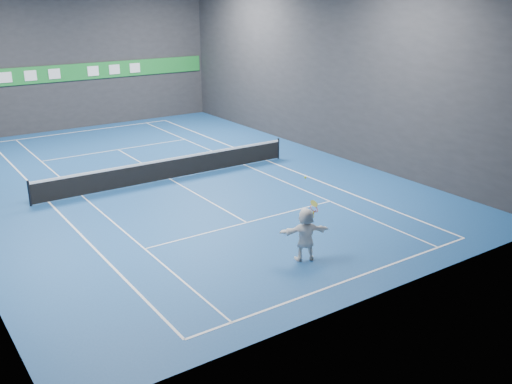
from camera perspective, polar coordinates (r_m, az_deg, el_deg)
ground at (r=26.57m, az=-8.58°, el=1.27°), size 26.00×26.00×0.00m
wall_back at (r=37.64m, az=-17.94°, el=12.84°), size 18.00×0.10×9.00m
wall_front at (r=15.10m, az=13.00°, el=4.99°), size 18.00×0.10×9.00m
wall_right at (r=30.49m, az=6.68°, el=12.33°), size 0.10×26.00×9.00m
baseline_near at (r=17.42m, az=9.21°, el=-8.69°), size 10.98×0.08×0.01m
baseline_far at (r=37.30m, az=-16.73°, el=5.88°), size 10.98×0.08×0.01m
sideline_doubles_left at (r=24.84m, az=-19.99°, el=-0.98°), size 0.08×23.78×0.01m
sideline_doubles_right at (r=29.24m, az=1.11°, el=3.16°), size 0.08×23.78×0.01m
sideline_singles_left at (r=25.17m, az=-16.98°, el=-0.39°), size 0.06×23.78×0.01m
sideline_singles_right at (r=28.50m, az=-1.15°, el=2.73°), size 0.06×23.78×0.01m
service_line_near at (r=21.31m, az=-0.93°, el=-3.07°), size 8.23×0.06×0.01m
service_line_far at (r=32.24m, az=-13.63°, el=4.14°), size 8.23×0.06×0.01m
center_service_line at (r=26.57m, az=-8.58°, el=1.28°), size 0.06×12.80×0.01m
player at (r=18.17m, az=4.97°, el=-4.23°), size 1.70×1.10×1.76m
tennis_ball at (r=17.45m, az=4.96°, el=1.44°), size 0.07×0.07×0.07m
tennis_net at (r=26.41m, az=-8.63°, el=2.39°), size 12.50×0.10×1.07m
sponsor_banner at (r=37.69m, az=-17.76°, el=11.33°), size 17.64×0.11×1.00m
tennis_racket at (r=18.13m, az=5.83°, el=-1.70°), size 0.42×0.37×0.60m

